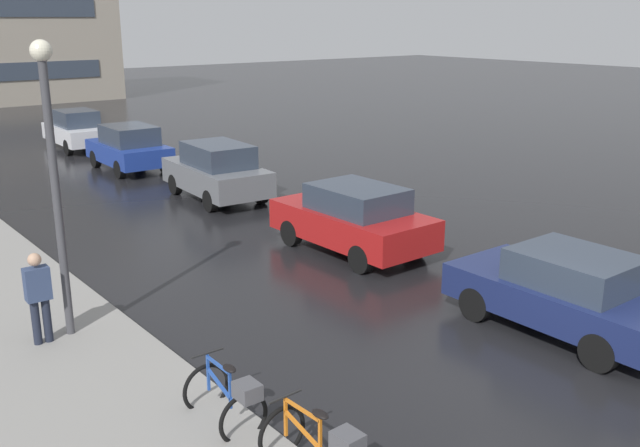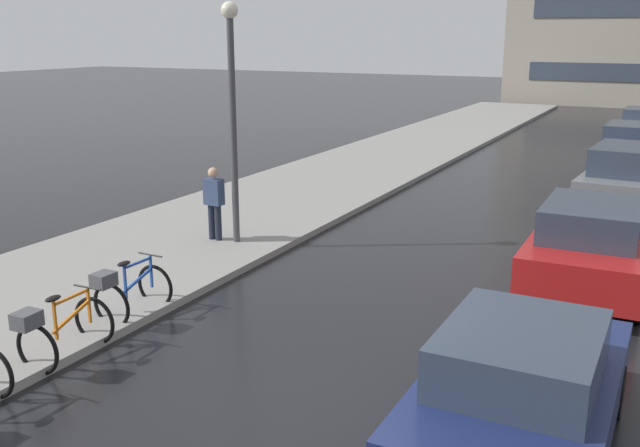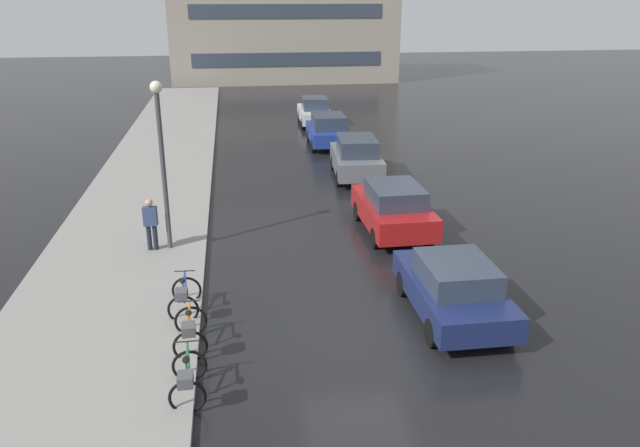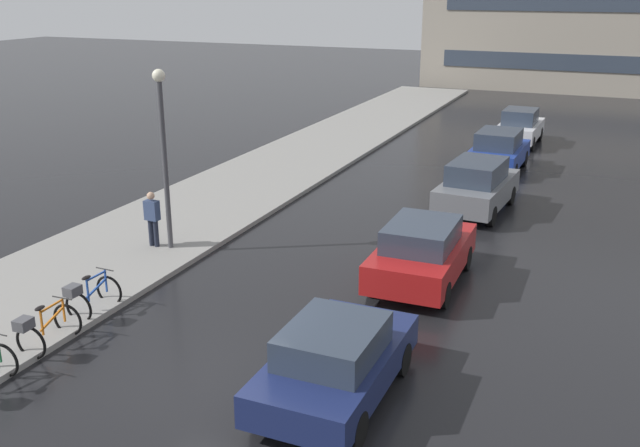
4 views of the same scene
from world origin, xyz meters
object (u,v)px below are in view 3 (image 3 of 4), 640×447
Objects in this scene: bicycle_nearest at (188,379)px; streetlamp at (162,150)px; car_white at (315,112)px; bicycle_second at (190,331)px; car_red at (393,208)px; car_grey at (356,157)px; bicycle_third at (184,297)px; car_blue at (328,130)px; pedestrian at (151,223)px; car_navy at (454,288)px.

bicycle_nearest is 8.10m from streetlamp.
car_white is 0.76× the size of streetlamp.
bicycle_second is at bearing -80.99° from streetlamp.
car_grey reaches higher than car_red.
car_blue reaches higher than bicycle_third.
bicycle_nearest is 15.99m from car_grey.
bicycle_third is at bearing -119.63° from car_grey.
streetlamp is at bearing -117.79° from car_blue.
bicycle_nearest is 1.02× the size of bicycle_third.
car_white reaches higher than car_red.
bicycle_second is 5.90m from pedestrian.
streetlamp is at bearing 97.28° from bicycle_nearest.
bicycle_nearest is 21.35m from car_blue.
car_red is 1.06× the size of car_white.
car_navy is 23.45m from car_white.
car_grey reaches higher than bicycle_second.
bicycle_second is at bearing 91.60° from bicycle_nearest.
car_navy is 2.34× the size of pedestrian.
bicycle_third is 4.98m from streetlamp.
streetlamp is at bearing -174.46° from car_red.
car_blue is at bearing 93.08° from car_grey.
car_blue is (-0.31, 5.78, -0.04)m from car_grey.
car_grey is at bearing 45.12° from streetlamp.
bicycle_second is 1.07× the size of bicycle_third.
bicycle_third is 6.45m from car_navy.
pedestrian reaches higher than bicycle_nearest.
bicycle_second is 0.28× the size of streetlamp.
car_blue is at bearing -90.36° from car_white.
car_white is at bearing 68.32° from pedestrian.
streetlamp is at bearing 99.01° from bicycle_second.
bicycle_nearest is 3.44m from bicycle_third.
bicycle_second is 1.66m from bicycle_third.
car_grey is 5.79m from car_blue.
car_grey reaches higher than car_blue.
car_navy is at bearing 6.68° from bicycle_second.
car_white is at bearing 90.53° from car_navy.
car_white is at bearing 91.41° from car_grey.
bicycle_nearest is at bearing -126.41° from car_red.
streetlamp is at bearing -134.88° from car_grey.
bicycle_nearest is 10.29m from car_red.
car_blue is at bearing 72.53° from bicycle_second.
car_white is (0.03, 5.44, -0.02)m from car_blue.
car_red is 6.47m from car_grey.
streetlamp is (-6.85, -18.37, 2.34)m from car_white.
car_white is at bearing 90.71° from car_red.
car_grey reaches higher than car_navy.
bicycle_third is 0.78× the size of pedestrian.
car_red is at bearing -90.51° from car_grey.
car_red is at bearing 53.59° from bicycle_nearest.
car_red reaches higher than bicycle_third.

